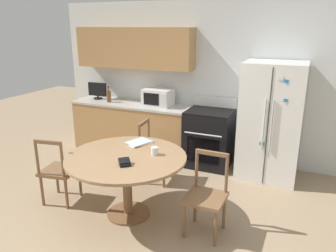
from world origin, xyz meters
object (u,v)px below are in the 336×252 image
object	(u,v)px
countertop_tv	(98,90)
candle_glass	(155,151)
microwave	(158,97)
counter_bottle	(109,96)
dining_chair_left	(59,171)
dining_chair_right	(206,196)
wallet	(125,163)
refrigerator	(271,121)
dining_chair_far	(155,153)
oven_range	(209,137)

from	to	relation	value
countertop_tv	candle_glass	size ratio (longest dim) A/B	4.00
microwave	counter_bottle	world-z (taller)	counter_bottle
countertop_tv	dining_chair_left	xyz separation A→B (m)	(0.76, -2.00, -0.63)
countertop_tv	dining_chair_left	world-z (taller)	countertop_tv
counter_bottle	dining_chair_right	distance (m)	2.98
counter_bottle	wallet	distance (m)	2.52
refrigerator	dining_chair_far	world-z (taller)	refrigerator
dining_chair_left	microwave	bearing A→B (deg)	66.74
dining_chair_far	counter_bottle	bearing A→B (deg)	-127.29
refrigerator	countertop_tv	size ratio (longest dim) A/B	4.66
dining_chair_right	counter_bottle	bearing A→B (deg)	-35.57
refrigerator	countertop_tv	distance (m)	3.12
oven_range	dining_chair_far	size ratio (longest dim) A/B	1.20
countertop_tv	oven_range	bearing A→B (deg)	-2.06
microwave	dining_chair_far	xyz separation A→B (m)	(0.38, -0.94, -0.61)
dining_chair_far	candle_glass	bearing A→B (deg)	21.30
dining_chair_right	countertop_tv	bearing A→B (deg)	-34.02
counter_bottle	dining_chair_left	distance (m)	2.00
dining_chair_right	wallet	world-z (taller)	dining_chair_right
counter_bottle	candle_glass	xyz separation A→B (m)	(1.68, -1.61, -0.20)
refrigerator	dining_chair_left	xyz separation A→B (m)	(-2.35, -1.87, -0.43)
dining_chair_right	refrigerator	bearing A→B (deg)	-102.96
oven_range	wallet	size ratio (longest dim) A/B	6.19
microwave	dining_chair_right	size ratio (longest dim) A/B	0.53
microwave	counter_bottle	distance (m)	0.92
refrigerator	microwave	world-z (taller)	refrigerator
refrigerator	microwave	xyz separation A→B (m)	(-1.87, 0.11, 0.18)
counter_bottle	dining_chair_left	xyz separation A→B (m)	(0.43, -1.87, -0.57)
counter_bottle	dining_chair_right	size ratio (longest dim) A/B	0.32
dining_chair_left	candle_glass	distance (m)	1.32
dining_chair_far	wallet	distance (m)	1.26
dining_chair_left	refrigerator	bearing A→B (deg)	28.90
dining_chair_far	dining_chair_right	bearing A→B (deg)	44.45
refrigerator	oven_range	distance (m)	1.02
refrigerator	counter_bottle	distance (m)	2.79
microwave	candle_glass	distance (m)	1.90
refrigerator	counter_bottle	size ratio (longest dim) A/B	6.05
dining_chair_far	countertop_tv	bearing A→B (deg)	-125.31
refrigerator	oven_range	size ratio (longest dim) A/B	1.60
dining_chair_right	candle_glass	distance (m)	0.78
refrigerator	counter_bottle	world-z (taller)	refrigerator
oven_range	dining_chair_right	world-z (taller)	oven_range
counter_bottle	wallet	bearing A→B (deg)	-53.10
dining_chair_right	wallet	xyz separation A→B (m)	(-0.85, -0.27, 0.36)
dining_chair_left	dining_chair_right	distance (m)	1.92
dining_chair_left	candle_glass	bearing A→B (deg)	1.90
oven_range	microwave	distance (m)	1.10
refrigerator	dining_chair_right	size ratio (longest dim) A/B	1.91
candle_glass	oven_range	bearing A→B (deg)	84.03
counter_bottle	dining_chair_far	world-z (taller)	counter_bottle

